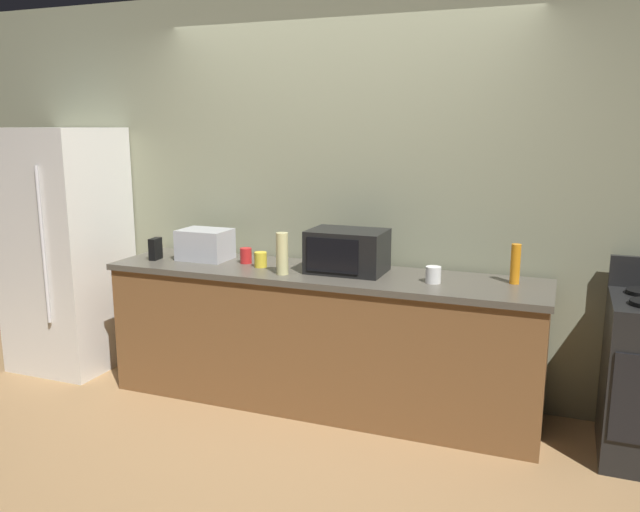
{
  "coord_description": "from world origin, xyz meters",
  "views": [
    {
      "loc": [
        1.43,
        -3.29,
        1.81
      ],
      "look_at": [
        0.0,
        0.4,
        1.0
      ],
      "focal_mm": 35.71,
      "sensor_mm": 36.0,
      "label": 1
    }
  ],
  "objects": [
    {
      "name": "mug_white",
      "position": [
        0.73,
        0.36,
        0.95
      ],
      "size": [
        0.09,
        0.09,
        0.1
      ],
      "primitive_type": "cylinder",
      "color": "white",
      "rests_on": "counter_run"
    },
    {
      "name": "counter_run",
      "position": [
        0.0,
        0.4,
        0.45
      ],
      "size": [
        2.84,
        0.64,
        0.9
      ],
      "color": "brown",
      "rests_on": "ground_plane"
    },
    {
      "name": "mug_red",
      "position": [
        -0.56,
        0.45,
        0.95
      ],
      "size": [
        0.08,
        0.08,
        0.1
      ],
      "primitive_type": "cylinder",
      "color": "red",
      "rests_on": "counter_run"
    },
    {
      "name": "bottle_dish_soap",
      "position": [
        1.18,
        0.51,
        1.02
      ],
      "size": [
        0.06,
        0.06,
        0.24
      ],
      "primitive_type": "cylinder",
      "color": "orange",
      "rests_on": "counter_run"
    },
    {
      "name": "ground_plane",
      "position": [
        0.0,
        0.0,
        0.0
      ],
      "size": [
        8.0,
        8.0,
        0.0
      ],
      "primitive_type": "plane",
      "color": "#A87F51"
    },
    {
      "name": "cordless_phone",
      "position": [
        -1.2,
        0.33,
        0.98
      ],
      "size": [
        0.06,
        0.11,
        0.15
      ],
      "primitive_type": "cube",
      "rotation": [
        0.0,
        0.0,
        0.11
      ],
      "color": "black",
      "rests_on": "counter_run"
    },
    {
      "name": "back_wall",
      "position": [
        0.0,
        0.81,
        1.35
      ],
      "size": [
        6.4,
        0.1,
        2.7
      ],
      "primitive_type": "cube",
      "color": "gray",
      "rests_on": "ground_plane"
    },
    {
      "name": "mug_yellow",
      "position": [
        -0.41,
        0.38,
        0.95
      ],
      "size": [
        0.08,
        0.08,
        0.1
      ],
      "primitive_type": "cylinder",
      "color": "yellow",
      "rests_on": "counter_run"
    },
    {
      "name": "refrigerator",
      "position": [
        -2.05,
        0.4,
        0.9
      ],
      "size": [
        0.72,
        0.73,
        1.8
      ],
      "color": "white",
      "rests_on": "ground_plane"
    },
    {
      "name": "microwave",
      "position": [
        0.17,
        0.45,
        1.04
      ],
      "size": [
        0.48,
        0.35,
        0.27
      ],
      "color": "black",
      "rests_on": "counter_run"
    },
    {
      "name": "bottle_vinegar",
      "position": [
        -0.19,
        0.24,
        1.03
      ],
      "size": [
        0.08,
        0.08,
        0.26
      ],
      "primitive_type": "cylinder",
      "color": "beige",
      "rests_on": "counter_run"
    },
    {
      "name": "toaster_oven",
      "position": [
        -0.88,
        0.46,
        1.01
      ],
      "size": [
        0.34,
        0.26,
        0.21
      ],
      "primitive_type": "cube",
      "color": "#B7BABF",
      "rests_on": "counter_run"
    }
  ]
}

